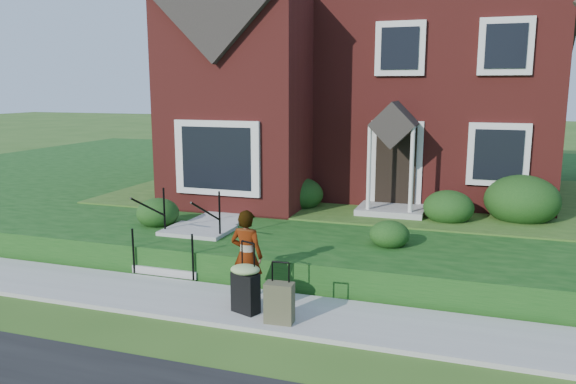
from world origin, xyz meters
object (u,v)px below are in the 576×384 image
at_px(front_steps, 188,243).
at_px(suitcase_olive, 279,303).
at_px(suitcase_black, 245,285).
at_px(woman, 247,256).

bearing_deg(front_steps, suitcase_olive, -39.09).
distance_m(front_steps, suitcase_black, 3.04).
bearing_deg(suitcase_black, suitcase_olive, 2.26).
bearing_deg(suitcase_olive, woman, 136.77).
bearing_deg(front_steps, woman, -38.82).
xyz_separation_m(front_steps, suitcase_black, (2.19, -2.10, 0.06)).
bearing_deg(suitcase_olive, suitcase_black, 158.72).
relative_size(woman, suitcase_olive, 1.64).
distance_m(suitcase_black, suitcase_olive, 0.70).
height_order(front_steps, suitcase_black, front_steps).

